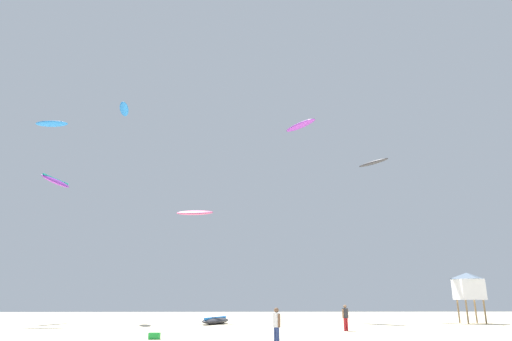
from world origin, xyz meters
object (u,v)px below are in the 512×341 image
at_px(kite_aloft_0, 52,124).
at_px(kite_aloft_3, 124,109).
at_px(person_foreground, 276,324).
at_px(kite_aloft_1, 300,125).
at_px(kite_aloft_2, 56,181).
at_px(kite_grounded_near, 216,321).
at_px(lifeguard_tower, 468,286).
at_px(kite_aloft_4, 373,163).
at_px(kite_aloft_5, 195,213).
at_px(person_midground, 345,316).
at_px(cooler_box, 154,336).

relative_size(kite_aloft_0, kite_aloft_3, 0.82).
bearing_deg(kite_aloft_0, person_foreground, -45.12).
relative_size(person_foreground, kite_aloft_1, 0.36).
distance_m(kite_aloft_0, kite_aloft_2, 5.65).
bearing_deg(kite_aloft_1, person_foreground, -100.90).
xyz_separation_m(kite_aloft_1, kite_aloft_2, (-24.65, -1.98, -7.03)).
xyz_separation_m(kite_aloft_2, kite_aloft_3, (5.49, 1.87, 8.63)).
height_order(kite_grounded_near, kite_aloft_3, kite_aloft_3).
xyz_separation_m(kite_aloft_0, kite_aloft_1, (24.65, 4.55, 2.00)).
xyz_separation_m(lifeguard_tower, kite_aloft_4, (-5.60, 5.63, 12.74)).
bearing_deg(person_foreground, kite_aloft_1, 52.08).
bearing_deg(kite_aloft_3, kite_aloft_5, -20.98).
height_order(kite_aloft_2, kite_aloft_4, kite_aloft_4).
height_order(kite_grounded_near, kite_aloft_2, kite_aloft_2).
bearing_deg(kite_aloft_1, kite_grounded_near, -142.70).
distance_m(lifeguard_tower, kite_aloft_3, 37.80).
distance_m(lifeguard_tower, kite_aloft_2, 39.32).
relative_size(kite_aloft_1, kite_aloft_2, 0.99).
height_order(person_midground, cooler_box, person_midground).
height_order(kite_grounded_near, kite_aloft_4, kite_aloft_4).
bearing_deg(person_foreground, kite_grounded_near, 74.24).
height_order(kite_grounded_near, kite_aloft_0, kite_aloft_0).
xyz_separation_m(kite_grounded_near, kite_aloft_2, (-16.30, 4.38, 12.86)).
relative_size(person_midground, kite_aloft_4, 0.43).
bearing_deg(cooler_box, lifeguard_tower, 31.54).
height_order(lifeguard_tower, kite_aloft_0, kite_aloft_0).
xyz_separation_m(lifeguard_tower, kite_aloft_1, (-13.12, 6.21, 17.10)).
distance_m(person_foreground, kite_grounded_near, 18.56).
distance_m(cooler_box, kite_aloft_0, 28.00).
relative_size(person_midground, kite_grounded_near, 0.33).
bearing_deg(kite_grounded_near, cooler_box, -98.94).
bearing_deg(kite_aloft_1, cooler_box, -117.06).
relative_size(person_foreground, kite_aloft_3, 0.41).
height_order(kite_aloft_1, kite_aloft_3, kite_aloft_3).
relative_size(person_foreground, kite_aloft_0, 0.50).
bearing_deg(kite_aloft_2, person_foreground, -48.56).
xyz_separation_m(person_midground, kite_aloft_0, (-25.07, 10.49, 17.22)).
bearing_deg(person_midground, kite_aloft_5, -170.04).
xyz_separation_m(kite_grounded_near, lifeguard_tower, (21.47, 0.15, 2.79)).
bearing_deg(kite_aloft_2, kite_aloft_1, 4.60).
height_order(kite_aloft_3, kite_aloft_5, kite_aloft_3).
bearing_deg(person_foreground, cooler_box, 120.33).
relative_size(kite_grounded_near, lifeguard_tower, 1.17).
xyz_separation_m(person_midground, kite_aloft_3, (-19.58, 14.92, 20.82)).
bearing_deg(kite_aloft_4, kite_aloft_2, -177.50).
bearing_deg(lifeguard_tower, kite_grounded_near, -179.60).
distance_m(person_midground, kite_aloft_5, 18.42).
bearing_deg(kite_aloft_3, person_foreground, -59.43).
height_order(cooler_box, kite_aloft_4, kite_aloft_4).
relative_size(lifeguard_tower, kite_aloft_4, 1.12).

